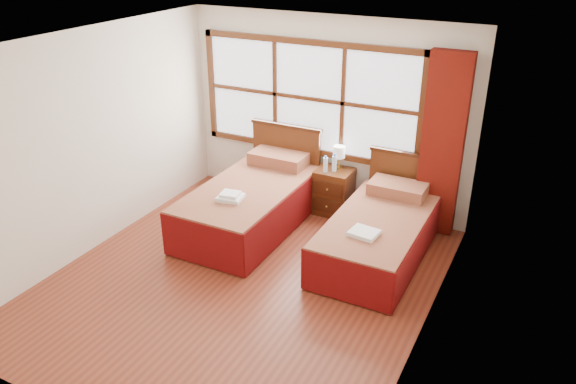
% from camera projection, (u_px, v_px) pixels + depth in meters
% --- Properties ---
extents(floor, '(4.50, 4.50, 0.00)m').
position_uv_depth(floor, '(243.00, 281.00, 6.27)').
color(floor, brown).
rests_on(floor, ground).
extents(ceiling, '(4.50, 4.50, 0.00)m').
position_uv_depth(ceiling, '(233.00, 45.00, 5.15)').
color(ceiling, white).
rests_on(ceiling, wall_back).
extents(wall_back, '(4.00, 0.00, 4.00)m').
position_uv_depth(wall_back, '(326.00, 114.00, 7.52)').
color(wall_back, silver).
rests_on(wall_back, floor).
extents(wall_left, '(0.00, 4.50, 4.50)m').
position_uv_depth(wall_left, '(92.00, 143.00, 6.53)').
color(wall_left, silver).
rests_on(wall_left, floor).
extents(wall_right, '(0.00, 4.50, 4.50)m').
position_uv_depth(wall_right, '(434.00, 216.00, 4.89)').
color(wall_right, silver).
rests_on(wall_right, floor).
extents(window, '(3.16, 0.06, 1.56)m').
position_uv_depth(window, '(308.00, 98.00, 7.51)').
color(window, white).
rests_on(window, wall_back).
extents(curtain, '(0.50, 0.16, 2.30)m').
position_uv_depth(curtain, '(442.00, 146.00, 6.81)').
color(curtain, '#611109').
rests_on(curtain, wall_back).
extents(bed_left, '(1.14, 2.21, 1.11)m').
position_uv_depth(bed_left, '(253.00, 201.00, 7.31)').
color(bed_left, '#3B1C0C').
rests_on(bed_left, floor).
extents(bed_right, '(1.03, 2.05, 1.00)m').
position_uv_depth(bed_right, '(379.00, 233.00, 6.62)').
color(bed_right, '#3B1C0C').
rests_on(bed_right, floor).
extents(nightstand, '(0.47, 0.47, 0.63)m').
position_uv_depth(nightstand, '(334.00, 191.00, 7.64)').
color(nightstand, '#502711').
rests_on(nightstand, floor).
extents(towels_left, '(0.33, 0.30, 0.09)m').
position_uv_depth(towels_left, '(230.00, 196.00, 6.77)').
color(towels_left, white).
rests_on(towels_left, bed_left).
extents(towels_right, '(0.33, 0.29, 0.05)m').
position_uv_depth(towels_right, '(364.00, 233.00, 6.12)').
color(towels_right, white).
rests_on(towels_right, bed_right).
extents(lamp, '(0.16, 0.16, 0.31)m').
position_uv_depth(lamp, '(339.00, 153.00, 7.48)').
color(lamp, gold).
rests_on(lamp, nightstand).
extents(bottle_near, '(0.06, 0.06, 0.23)m').
position_uv_depth(bottle_near, '(325.00, 165.00, 7.41)').
color(bottle_near, '#C4E9FC').
rests_on(bottle_near, nightstand).
extents(bottle_far, '(0.06, 0.06, 0.24)m').
position_uv_depth(bottle_far, '(334.00, 163.00, 7.43)').
color(bottle_far, '#C4E9FC').
rests_on(bottle_far, nightstand).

